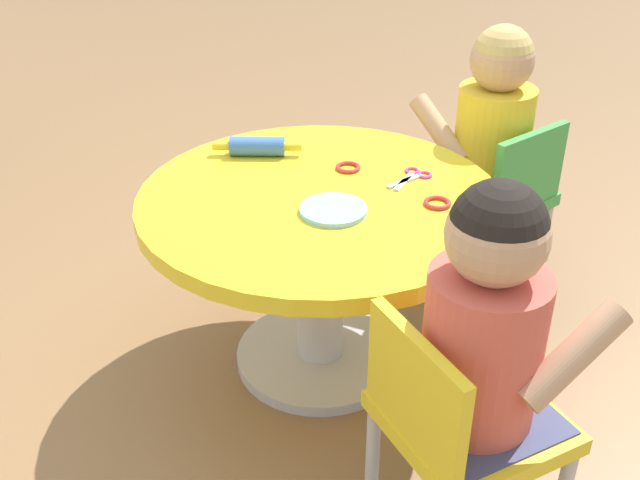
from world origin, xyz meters
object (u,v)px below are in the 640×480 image
object	(u,v)px
child_chair_right	(495,197)
rolling_pin	(257,146)
craft_table	(320,239)
craft_scissors	(412,177)
child_chair_left	(457,424)
seated_child_left	(488,318)
seated_child_right	(493,118)

from	to	relation	value
child_chair_right	rolling_pin	world-z (taller)	rolling_pin
craft_table	craft_scissors	xyz separation A→B (m)	(0.08, -0.23, 0.12)
rolling_pin	child_chair_left	bearing A→B (deg)	-155.47
seated_child_left	seated_child_right	bearing A→B (deg)	-14.99
craft_table	seated_child_right	bearing A→B (deg)	-54.67
seated_child_right	child_chair_left	bearing A→B (deg)	163.17
rolling_pin	craft_scissors	world-z (taller)	rolling_pin
child_chair_left	seated_child_right	world-z (taller)	seated_child_right
seated_child_left	craft_scissors	xyz separation A→B (m)	(0.63, 0.02, -0.04)
seated_child_left	craft_table	bearing A→B (deg)	24.68
craft_scissors	child_chair_left	bearing A→B (deg)	178.92
craft_table	child_chair_right	distance (m)	0.61
child_chair_right	craft_table	bearing A→B (deg)	121.59
child_chair_left	rolling_pin	world-z (taller)	rolling_pin
craft_table	seated_child_right	size ratio (longest dim) A/B	1.69
craft_table	child_chair_left	bearing A→B (deg)	-159.06
seated_child_right	rolling_pin	bearing A→B (deg)	100.37
seated_child_left	child_chair_left	bearing A→B (deg)	114.19
rolling_pin	craft_scissors	size ratio (longest dim) A/B	1.73
seated_child_right	rolling_pin	xyz separation A→B (m)	(-0.12, 0.65, -0.02)
child_chair_right	seated_child_right	xyz separation A→B (m)	(0.03, 0.02, 0.23)
craft_table	seated_child_left	bearing A→B (deg)	-155.32
craft_table	rolling_pin	distance (m)	0.31
child_chair_right	seated_child_left	bearing A→B (deg)	163.10
child_chair_left	child_chair_right	size ratio (longest dim) A/B	1.00
seated_child_left	seated_child_right	distance (m)	0.94
craft_table	child_chair_left	world-z (taller)	child_chair_left
rolling_pin	craft_scissors	bearing A→B (deg)	-112.32
seated_child_right	craft_scissors	xyz separation A→B (m)	(-0.27, 0.27, -0.04)
craft_table	child_chair_left	size ratio (longest dim) A/B	1.60
craft_table	seated_child_left	distance (m)	0.63
craft_scissors	seated_child_left	bearing A→B (deg)	-177.81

